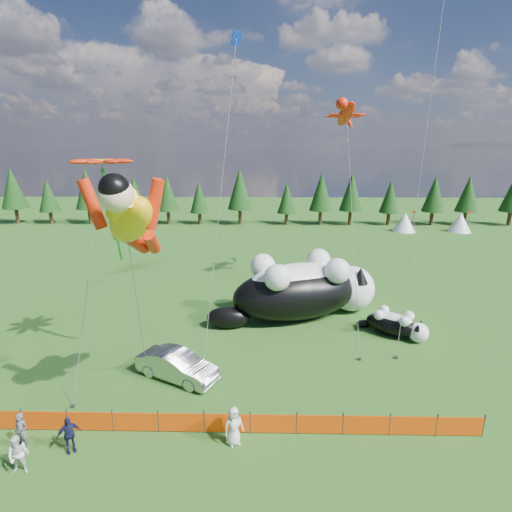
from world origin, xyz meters
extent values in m
plane|color=#0F3409|center=(0.00, 0.00, 0.00)|extent=(160.00, 160.00, 0.00)
cylinder|color=#262626|center=(-9.00, -3.00, 0.55)|extent=(0.06, 0.06, 1.10)
cylinder|color=#262626|center=(-7.00, -3.00, 0.55)|extent=(0.06, 0.06, 1.10)
cylinder|color=#262626|center=(-5.00, -3.00, 0.55)|extent=(0.06, 0.06, 1.10)
cylinder|color=#262626|center=(-3.00, -3.00, 0.55)|extent=(0.06, 0.06, 1.10)
cylinder|color=#262626|center=(-1.00, -3.00, 0.55)|extent=(0.06, 0.06, 1.10)
cylinder|color=#262626|center=(1.00, -3.00, 0.55)|extent=(0.06, 0.06, 1.10)
cylinder|color=#262626|center=(3.00, -3.00, 0.55)|extent=(0.06, 0.06, 1.10)
cylinder|color=#262626|center=(5.00, -3.00, 0.55)|extent=(0.06, 0.06, 1.10)
cylinder|color=#262626|center=(7.00, -3.00, 0.55)|extent=(0.06, 0.06, 1.10)
cylinder|color=#262626|center=(9.00, -3.00, 0.55)|extent=(0.06, 0.06, 1.10)
cylinder|color=#262626|center=(11.00, -3.00, 0.55)|extent=(0.06, 0.06, 1.10)
cube|color=#DD4204|center=(-10.00, -3.00, 0.50)|extent=(2.00, 0.04, 0.90)
cube|color=#DD4204|center=(-8.00, -3.00, 0.50)|extent=(2.00, 0.04, 0.90)
cube|color=#DD4204|center=(-6.00, -3.00, 0.50)|extent=(2.00, 0.04, 0.90)
cube|color=#DD4204|center=(-4.00, -3.00, 0.50)|extent=(2.00, 0.04, 0.90)
cube|color=#DD4204|center=(-2.00, -3.00, 0.50)|extent=(2.00, 0.04, 0.90)
cube|color=#DD4204|center=(0.00, -3.00, 0.50)|extent=(2.00, 0.04, 0.90)
cube|color=#DD4204|center=(2.00, -3.00, 0.50)|extent=(2.00, 0.04, 0.90)
cube|color=#DD4204|center=(4.00, -3.00, 0.50)|extent=(2.00, 0.04, 0.90)
cube|color=#DD4204|center=(6.00, -3.00, 0.50)|extent=(2.00, 0.04, 0.90)
cube|color=#DD4204|center=(8.00, -3.00, 0.50)|extent=(2.00, 0.04, 0.90)
cube|color=#DD4204|center=(10.00, -3.00, 0.50)|extent=(2.00, 0.04, 0.90)
ellipsoid|color=black|center=(3.96, 9.26, 1.93)|extent=(10.59, 7.55, 3.85)
ellipsoid|color=white|center=(3.96, 9.26, 2.89)|extent=(7.93, 5.53, 2.35)
sphere|color=white|center=(8.17, 10.81, 1.71)|extent=(3.42, 3.42, 3.42)
sphere|color=#E35874|center=(9.54, 11.32, 1.71)|extent=(0.48, 0.48, 0.48)
ellipsoid|color=black|center=(-0.86, 7.48, 0.75)|extent=(3.33, 2.44, 1.50)
cone|color=black|center=(8.53, 9.85, 3.08)|extent=(1.20, 1.20, 1.20)
cone|color=black|center=(7.82, 11.78, 3.08)|extent=(1.20, 1.20, 1.20)
sphere|color=white|center=(5.68, 11.38, 3.74)|extent=(1.80, 1.80, 1.80)
sphere|color=white|center=(6.65, 8.77, 3.74)|extent=(1.80, 1.80, 1.80)
sphere|color=white|center=(1.47, 9.82, 3.74)|extent=(1.80, 1.80, 1.80)
sphere|color=white|center=(2.43, 7.22, 3.74)|extent=(1.80, 1.80, 1.80)
ellipsoid|color=black|center=(10.06, 6.63, 0.71)|extent=(3.86, 3.40, 1.42)
ellipsoid|color=white|center=(10.06, 6.63, 1.07)|extent=(2.88, 2.51, 0.87)
sphere|color=white|center=(11.42, 5.68, 0.63)|extent=(1.26, 1.26, 1.26)
sphere|color=#E35874|center=(11.86, 5.37, 0.63)|extent=(0.18, 0.18, 0.18)
ellipsoid|color=black|center=(8.51, 7.72, 0.28)|extent=(1.22, 1.09, 0.55)
cone|color=black|center=(11.20, 5.37, 1.14)|extent=(0.44, 0.44, 0.44)
cone|color=black|center=(11.64, 5.99, 1.14)|extent=(0.44, 0.44, 0.44)
sphere|color=white|center=(11.07, 6.56, 1.38)|extent=(0.66, 0.66, 0.66)
sphere|color=white|center=(10.48, 5.71, 1.38)|extent=(0.66, 0.66, 0.66)
sphere|color=white|center=(9.71, 7.51, 1.38)|extent=(0.66, 0.66, 0.66)
sphere|color=white|center=(9.12, 6.67, 1.38)|extent=(0.66, 0.66, 0.66)
imported|color=#AEAEB2|center=(-3.07, 1.21, 0.75)|extent=(4.81, 3.49, 1.51)
imported|color=#545458|center=(-8.32, -4.12, 0.83)|extent=(0.67, 0.51, 1.66)
imported|color=silver|center=(-7.68, -5.39, 0.82)|extent=(0.86, 0.57, 1.65)
imported|color=#16193E|center=(-6.32, -4.22, 0.80)|extent=(1.04, 0.94, 1.60)
imported|color=silver|center=(0.33, -3.64, 0.86)|extent=(1.00, 0.89, 1.73)
cylinder|color=#595959|center=(-4.38, -0.10, 4.73)|extent=(0.03, 0.03, 10.56)
cube|color=#262626|center=(-5.14, 2.41, 0.08)|extent=(0.15, 0.15, 0.16)
cylinder|color=#595959|center=(7.47, 9.04, 7.30)|extent=(0.03, 0.03, 18.36)
cube|color=#262626|center=(7.18, 3.28, 0.08)|extent=(0.15, 0.15, 0.16)
cylinder|color=#595959|center=(-6.92, 0.24, 5.77)|extent=(0.03, 0.03, 11.77)
cube|color=#262626|center=(-7.55, -1.41, 0.08)|extent=(0.15, 0.15, 0.16)
cube|color=#167C1F|center=(-6.29, 1.88, 8.64)|extent=(0.22, 0.22, 4.83)
cylinder|color=#595959|center=(-0.91, 4.37, 9.11)|extent=(0.03, 0.03, 19.20)
cube|color=#262626|center=(-1.71, 1.01, 0.08)|extent=(0.15, 0.15, 0.16)
cylinder|color=#595959|center=(10.97, 6.92, 11.07)|extent=(0.03, 0.03, 23.08)
cube|color=#262626|center=(9.39, 3.53, 0.08)|extent=(0.15, 0.15, 0.16)
camera|label=1|loc=(1.56, -17.70, 12.10)|focal=28.00mm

